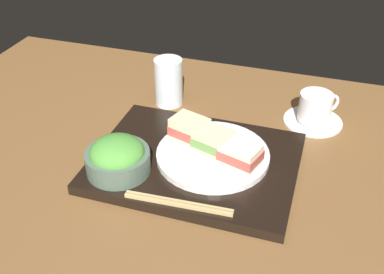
% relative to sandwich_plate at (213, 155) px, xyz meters
% --- Properties ---
extents(ground_plane, '(1.40, 1.00, 0.03)m').
position_rel_sandwich_plate_xyz_m(ground_plane, '(-0.06, -0.03, -0.04)').
color(ground_plane, brown).
extents(serving_tray, '(0.41, 0.31, 0.02)m').
position_rel_sandwich_plate_xyz_m(serving_tray, '(-0.03, -0.01, -0.02)').
color(serving_tray, black).
rests_on(serving_tray, ground_plane).
extents(sandwich_plate, '(0.23, 0.23, 0.01)m').
position_rel_sandwich_plate_xyz_m(sandwich_plate, '(0.00, 0.00, 0.00)').
color(sandwich_plate, white).
rests_on(sandwich_plate, serving_tray).
extents(sandwich_near, '(0.09, 0.08, 0.06)m').
position_rel_sandwich_plate_xyz_m(sandwich_near, '(-0.06, 0.02, 0.03)').
color(sandwich_near, beige).
rests_on(sandwich_near, sandwich_plate).
extents(sandwich_middle, '(0.09, 0.08, 0.05)m').
position_rel_sandwich_plate_xyz_m(sandwich_middle, '(0.00, -0.00, 0.03)').
color(sandwich_middle, beige).
rests_on(sandwich_middle, sandwich_plate).
extents(sandwich_far, '(0.09, 0.08, 0.05)m').
position_rel_sandwich_plate_xyz_m(sandwich_far, '(0.06, -0.02, 0.03)').
color(sandwich_far, '#EFE5C1').
rests_on(sandwich_far, sandwich_plate).
extents(salad_bowl, '(0.13, 0.13, 0.07)m').
position_rel_sandwich_plate_xyz_m(salad_bowl, '(-0.16, -0.10, 0.03)').
color(salad_bowl, '#4C6051').
rests_on(salad_bowl, serving_tray).
extents(chopsticks_pair, '(0.20, 0.02, 0.01)m').
position_rel_sandwich_plate_xyz_m(chopsticks_pair, '(-0.02, -0.15, -0.00)').
color(chopsticks_pair, tan).
rests_on(chopsticks_pair, serving_tray).
extents(coffee_cup, '(0.14, 0.14, 0.07)m').
position_rel_sandwich_plate_xyz_m(coffee_cup, '(0.18, 0.23, 0.00)').
color(coffee_cup, white).
rests_on(coffee_cup, ground_plane).
extents(drinking_glass, '(0.07, 0.07, 0.12)m').
position_rel_sandwich_plate_xyz_m(drinking_glass, '(-0.17, 0.21, 0.03)').
color(drinking_glass, silver).
rests_on(drinking_glass, ground_plane).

